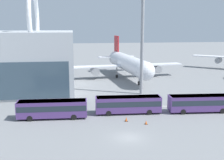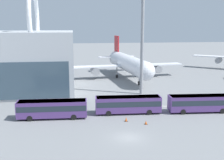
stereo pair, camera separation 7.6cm
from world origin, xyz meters
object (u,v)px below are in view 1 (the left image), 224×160
airliner_at_gate_far (128,63)px  shuttle_bus_0 (52,108)px  traffic_cone_0 (126,119)px  traffic_cone_1 (146,122)px  floodlight_mast (143,12)px  shuttle_bus_1 (128,104)px  shuttle_bus_2 (201,102)px

airliner_at_gate_far → shuttle_bus_0: 41.94m
traffic_cone_0 → traffic_cone_1: traffic_cone_0 is taller
floodlight_mast → airliner_at_gate_far: bearing=88.1°
shuttle_bus_0 → floodlight_mast: (20.02, 15.48, 17.51)m
shuttle_bus_1 → traffic_cone_1: bearing=-70.7°
shuttle_bus_2 → floodlight_mast: size_ratio=0.39×
floodlight_mast → traffic_cone_1: 28.57m
shuttle_bus_0 → shuttle_bus_2: bearing=2.3°
shuttle_bus_0 → floodlight_mast: size_ratio=0.39×
traffic_cone_1 → traffic_cone_0: bearing=147.9°
shuttle_bus_0 → traffic_cone_0: shuttle_bus_0 is taller
floodlight_mast → shuttle_bus_1: bearing=-112.8°
shuttle_bus_0 → shuttle_bus_2: same height
shuttle_bus_0 → shuttle_bus_1: same height
airliner_at_gate_far → traffic_cone_1: airliner_at_gate_far is taller
shuttle_bus_1 → floodlight_mast: bearing=70.1°
traffic_cone_1 → floodlight_mast: bearing=78.4°
shuttle_bus_1 → traffic_cone_0: (-1.19, -4.36, -1.51)m
traffic_cone_1 → shuttle_bus_0: bearing=161.3°
traffic_cone_0 → traffic_cone_1: 3.59m
shuttle_bus_0 → shuttle_bus_2: 27.84m
shuttle_bus_0 → traffic_cone_0: 13.27m
traffic_cone_0 → airliner_at_gate_far: bearing=78.6°
airliner_at_gate_far → shuttle_bus_1: bearing=-16.7°
shuttle_bus_0 → shuttle_bus_1: 13.95m
traffic_cone_0 → traffic_cone_1: size_ratio=1.23×
traffic_cone_0 → traffic_cone_1: (3.04, -1.91, -0.08)m
floodlight_mast → traffic_cone_1: bearing=-101.6°
shuttle_bus_1 → traffic_cone_1: 6.73m
shuttle_bus_2 → traffic_cone_1: size_ratio=19.10×
airliner_at_gate_far → shuttle_bus_2: bearing=5.2°
shuttle_bus_1 → floodlight_mast: 23.56m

